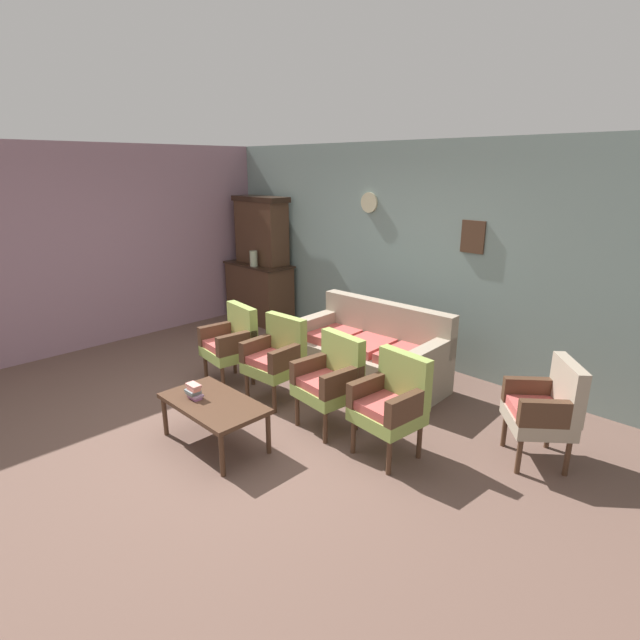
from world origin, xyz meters
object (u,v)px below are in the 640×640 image
object	(u,v)px
vase_on_cabinet	(254,258)
book_stack_on_table	(194,391)
side_cabinet	(260,292)
armchair_near_couch_end	(330,378)
floral_couch	(371,355)
coffee_table	(214,406)
armchair_near_cabinet	(276,356)
wingback_chair_by_fireplace	(546,407)
armchair_by_doorway	(231,341)
armchair_row_middle	(391,401)

from	to	relation	value
vase_on_cabinet	book_stack_on_table	xyz separation A→B (m)	(2.40, -2.56, -0.56)
side_cabinet	armchair_near_couch_end	world-z (taller)	side_cabinet
floral_couch	armchair_near_couch_end	xyz separation A→B (m)	(0.39, -1.08, 0.17)
vase_on_cabinet	book_stack_on_table	world-z (taller)	vase_on_cabinet
side_cabinet	coffee_table	bearing A→B (deg)	-44.62
side_cabinet	armchair_near_cabinet	distance (m)	2.92
vase_on_cabinet	wingback_chair_by_fireplace	size ratio (longest dim) A/B	0.26
side_cabinet	armchair_near_couch_end	bearing A→B (deg)	-27.86
book_stack_on_table	armchair_by_doorway	bearing A→B (deg)	129.77
side_cabinet	book_stack_on_table	bearing A→B (deg)	-47.44
armchair_near_couch_end	armchair_row_middle	distance (m)	0.70
vase_on_cabinet	floral_couch	size ratio (longest dim) A/B	0.13
armchair_near_couch_end	floral_couch	bearing A→B (deg)	109.67
side_cabinet	book_stack_on_table	distance (m)	3.72
armchair_by_doorway	armchair_row_middle	xyz separation A→B (m)	(2.21, 0.07, 0.00)
armchair_by_doorway	coffee_table	xyz separation A→B (m)	(1.00, -0.91, -0.12)
armchair_near_couch_end	coffee_table	xyz separation A→B (m)	(-0.51, -0.96, -0.12)
floral_couch	wingback_chair_by_fireplace	world-z (taller)	same
floral_couch	wingback_chair_by_fireplace	xyz separation A→B (m)	(2.05, -0.25, 0.17)
armchair_by_doorway	armchair_near_cabinet	bearing A→B (deg)	5.70
vase_on_cabinet	book_stack_on_table	size ratio (longest dim) A/B	1.50
vase_on_cabinet	floral_couch	world-z (taller)	vase_on_cabinet
armchair_by_doorway	armchair_near_couch_end	world-z (taller)	same
side_cabinet	book_stack_on_table	size ratio (longest dim) A/B	7.28
vase_on_cabinet	side_cabinet	bearing A→B (deg)	122.83
armchair_near_couch_end	side_cabinet	bearing A→B (deg)	152.14
side_cabinet	armchair_by_doorway	bearing A→B (deg)	-45.95
floral_couch	book_stack_on_table	bearing A→B (deg)	-98.01
armchair_by_doorway	floral_couch	bearing A→B (deg)	45.31
armchair_near_couch_end	armchair_row_middle	world-z (taller)	same
vase_on_cabinet	floral_couch	bearing A→B (deg)	-9.05
vase_on_cabinet	book_stack_on_table	bearing A→B (deg)	-46.84
armchair_by_doorway	wingback_chair_by_fireplace	xyz separation A→B (m)	(3.18, 0.89, 0.00)
wingback_chair_by_fireplace	armchair_near_couch_end	bearing A→B (deg)	-153.44
vase_on_cabinet	coffee_table	size ratio (longest dim) A/B	0.24
vase_on_cabinet	armchair_row_middle	size ratio (longest dim) A/B	0.26
armchair_near_couch_end	wingback_chair_by_fireplace	distance (m)	1.86
armchair_near_cabinet	coffee_table	xyz separation A→B (m)	(0.30, -0.98, -0.12)
armchair_near_couch_end	wingback_chair_by_fireplace	xyz separation A→B (m)	(1.67, 0.83, 0.00)
armchair_near_cabinet	wingback_chair_by_fireplace	distance (m)	2.61
vase_on_cabinet	wingback_chair_by_fireplace	bearing A→B (deg)	-8.12
coffee_table	book_stack_on_table	distance (m)	0.22
book_stack_on_table	armchair_row_middle	bearing A→B (deg)	37.52
armchair_near_cabinet	floral_couch	bearing A→B (deg)	68.51
side_cabinet	wingback_chair_by_fireplace	world-z (taller)	side_cabinet
side_cabinet	armchair_near_couch_end	distance (m)	3.62
floral_couch	wingback_chair_by_fireplace	size ratio (longest dim) A/B	1.98
armchair_row_middle	book_stack_on_table	world-z (taller)	armchair_row_middle
wingback_chair_by_fireplace	coffee_table	world-z (taller)	wingback_chair_by_fireplace
wingback_chair_by_fireplace	book_stack_on_table	bearing A→B (deg)	-141.38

